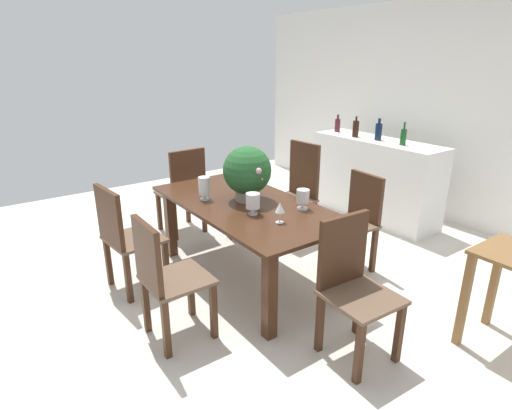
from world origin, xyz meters
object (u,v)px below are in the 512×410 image
at_px(crystal_vase_center_near, 204,186).
at_px(wine_glass, 280,208).
at_px(chair_near_left, 123,234).
at_px(flower_centerpiece, 247,172).
at_px(chair_far_right, 357,217).
at_px(chair_head_end, 184,188).
at_px(kitchen_counter, 374,179).
at_px(wine_bottle_amber, 403,137).
at_px(wine_bottle_clear, 338,125).
at_px(chair_foot_end, 352,280).
at_px(wine_bottle_dark, 356,129).
at_px(wine_bottle_tall, 378,131).
at_px(crystal_vase_left, 303,197).
at_px(crystal_vase_right, 253,201).
at_px(chair_far_left, 298,187).
at_px(dining_table, 246,215).
at_px(chair_near_right, 164,275).

bearing_deg(crystal_vase_center_near, wine_glass, 14.04).
height_order(chair_near_left, wine_glass, chair_near_left).
bearing_deg(flower_centerpiece, chair_far_right, 61.86).
xyz_separation_m(chair_head_end, crystal_vase_center_near, (0.95, -0.26, 0.30)).
relative_size(kitchen_counter, wine_bottle_amber, 6.46).
height_order(kitchen_counter, wine_bottle_clear, wine_bottle_clear).
bearing_deg(wine_glass, chair_foot_end, 4.10).
xyz_separation_m(chair_near_left, wine_bottle_dark, (-0.24, 3.08, 0.56)).
xyz_separation_m(kitchen_counter, wine_bottle_clear, (-0.68, -0.00, 0.59)).
relative_size(wine_bottle_amber, wine_bottle_clear, 1.15).
distance_m(wine_bottle_amber, wine_bottle_clear, 1.06).
height_order(flower_centerpiece, wine_bottle_tall, wine_bottle_tall).
xyz_separation_m(flower_centerpiece, wine_bottle_dark, (-0.59, 2.05, 0.10)).
distance_m(flower_centerpiece, crystal_vase_left, 0.55).
distance_m(chair_near_left, wine_bottle_amber, 3.21).
bearing_deg(chair_near_left, chair_foot_end, -155.05).
distance_m(crystal_vase_left, wine_bottle_dark, 2.11).
bearing_deg(chair_far_right, wine_glass, -79.60).
xyz_separation_m(crystal_vase_left, crystal_vase_right, (-0.15, -0.41, 0.00)).
xyz_separation_m(crystal_vase_center_near, crystal_vase_right, (0.55, 0.14, -0.01)).
bearing_deg(wine_bottle_dark, crystal_vase_left, -59.57).
distance_m(chair_near_left, wine_bottle_clear, 3.28).
distance_m(crystal_vase_center_near, wine_glass, 0.85).
bearing_deg(kitchen_counter, crystal_vase_left, -67.89).
bearing_deg(chair_far_left, chair_far_right, -5.97).
xyz_separation_m(chair_head_end, wine_bottle_tall, (0.89, 2.16, 0.54)).
bearing_deg(crystal_vase_center_near, kitchen_counter, 91.72).
bearing_deg(wine_bottle_amber, wine_glass, -76.61).
bearing_deg(crystal_vase_right, crystal_vase_left, 70.17).
bearing_deg(chair_foot_end, chair_near_left, 123.58).
relative_size(crystal_vase_left, wine_bottle_clear, 0.77).
height_order(dining_table, chair_near_right, chair_near_right).
bearing_deg(wine_bottle_dark, dining_table, -72.76).
relative_size(chair_foot_end, crystal_vase_right, 5.48).
relative_size(chair_far_right, flower_centerpiece, 1.89).
relative_size(chair_far_left, wine_bottle_dark, 4.23).
bearing_deg(chair_foot_end, kitchen_counter, 39.29).
height_order(kitchen_counter, wine_bottle_tall, wine_bottle_tall).
relative_size(chair_near_left, wine_bottle_amber, 3.67).
height_order(crystal_vase_center_near, wine_glass, crystal_vase_center_near).
xyz_separation_m(crystal_vase_center_near, wine_glass, (0.82, 0.21, -0.00)).
distance_m(chair_foot_end, wine_glass, 0.78).
distance_m(dining_table, flower_centerpiece, 0.39).
relative_size(chair_far_left, crystal_vase_center_near, 5.09).
distance_m(chair_foot_end, crystal_vase_left, 0.94).
xyz_separation_m(flower_centerpiece, wine_bottle_tall, (-0.29, 2.11, 0.10)).
distance_m(flower_centerpiece, wine_bottle_dark, 2.14).
distance_m(flower_centerpiece, wine_bottle_amber, 2.11).
distance_m(chair_head_end, wine_glass, 1.80).
xyz_separation_m(chair_near_left, chair_far_left, (-0.02, 1.97, 0.05)).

